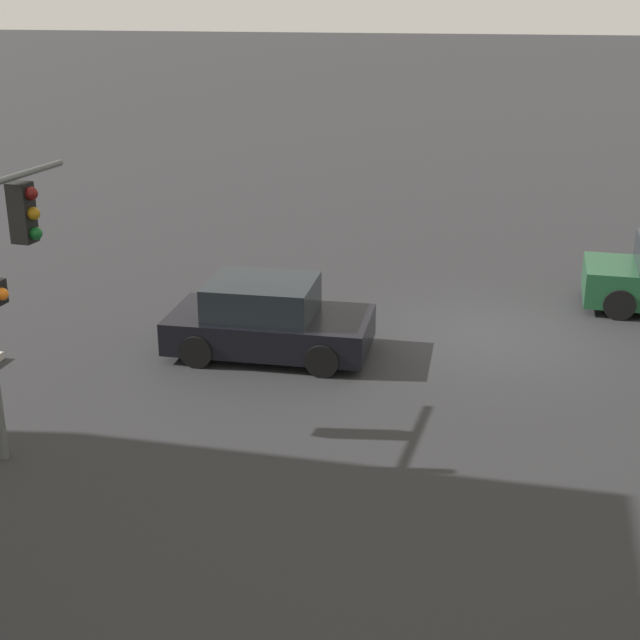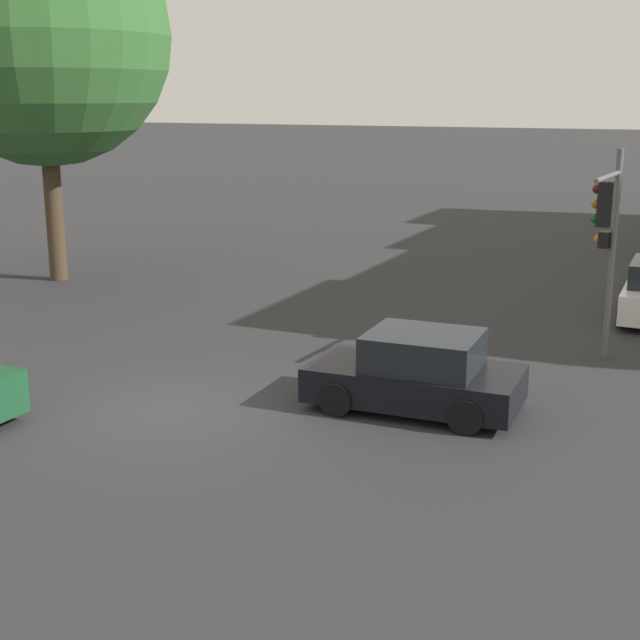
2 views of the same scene
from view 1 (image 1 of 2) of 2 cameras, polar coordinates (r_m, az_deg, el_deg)
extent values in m
plane|color=#28282B|center=(18.48, 11.00, -0.90)|extent=(300.00, 300.00, 0.00)
cylinder|color=#515456|center=(13.81, -18.77, 8.74)|extent=(0.25, 2.23, 0.10)
cube|color=black|center=(13.92, -18.52, 6.53)|extent=(0.32, 0.32, 0.90)
sphere|color=#590F0F|center=(13.75, -18.00, 7.71)|extent=(0.20, 0.20, 0.20)
sphere|color=#99660F|center=(13.82, -17.87, 6.50)|extent=(0.20, 0.20, 0.20)
sphere|color=#0F511E|center=(13.88, -17.74, 5.30)|extent=(0.20, 0.20, 0.20)
sphere|color=orange|center=(13.10, -19.68, 1.57)|extent=(0.18, 0.18, 0.18)
cube|color=black|center=(17.06, -3.19, -0.60)|extent=(3.89, 2.07, 0.63)
cube|color=black|center=(16.88, -3.74, 1.46)|extent=(2.05, 1.77, 0.65)
cylinder|color=black|center=(17.73, 1.23, -0.36)|extent=(0.63, 0.24, 0.62)
cylinder|color=black|center=(16.07, 0.15, -2.59)|extent=(0.63, 0.24, 0.62)
cylinder|color=black|center=(18.24, -6.11, 0.12)|extent=(0.63, 0.24, 0.62)
cylinder|color=black|center=(16.63, -7.89, -1.98)|extent=(0.63, 0.24, 0.62)
cylinder|color=black|center=(19.92, 18.60, 0.96)|extent=(0.67, 0.23, 0.67)
cylinder|color=black|center=(21.59, 18.30, 2.44)|extent=(0.67, 0.23, 0.67)
camera|label=2|loc=(31.60, -4.62, 18.39)|focal=50.00mm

